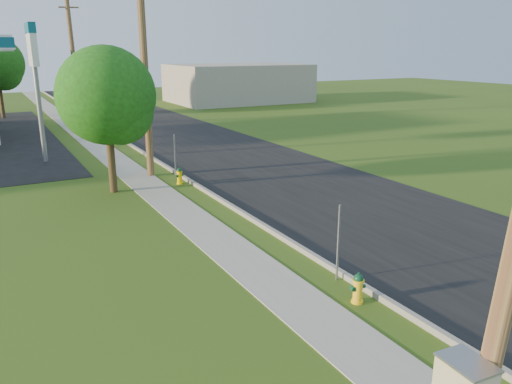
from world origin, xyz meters
TOP-DOWN VIEW (x-y plane):
  - ground_plane at (0.00, 0.00)m, footprint 140.00×140.00m
  - road at (4.50, 10.00)m, footprint 8.00×120.00m
  - curb at (0.50, 10.00)m, footprint 0.15×120.00m
  - sidewalk at (-1.25, 10.00)m, footprint 1.50×120.00m
  - utility_pole_mid at (-0.60, 17.00)m, footprint 1.40×0.32m
  - utility_pole_far at (-0.60, 35.00)m, footprint 1.40×0.32m
  - sign_post_near at (0.25, 4.20)m, footprint 0.05×0.04m
  - sign_post_mid at (0.25, 16.00)m, footprint 0.05×0.04m
  - sign_post_far at (0.25, 28.20)m, footprint 0.05×0.04m
  - price_pylon at (-4.50, 22.50)m, footprint 0.34×2.04m
  - distant_building at (18.00, 45.00)m, footprint 14.00×10.00m
  - tree_verge at (-2.66, 15.01)m, footprint 3.83×3.83m
  - hydrant_near at (-0.05, 3.04)m, footprint 0.39×0.34m
  - hydrant_mid at (0.05, 14.97)m, footprint 0.38×0.34m
  - hydrant_far at (-0.06, 28.62)m, footprint 0.35×0.31m

SIDE VIEW (x-z plane):
  - ground_plane at x=0.00m, z-range 0.00..0.00m
  - road at x=4.50m, z-range 0.00..0.02m
  - sidewalk at x=-1.25m, z-range 0.00..0.03m
  - curb at x=0.50m, z-range 0.00..0.15m
  - hydrant_far at x=-0.06m, z-range -0.01..0.67m
  - hydrant_mid at x=0.05m, z-range -0.01..0.73m
  - hydrant_near at x=-0.05m, z-range -0.01..0.74m
  - sign_post_near at x=0.25m, z-range 0.00..2.00m
  - sign_post_mid at x=0.25m, z-range 0.00..2.00m
  - sign_post_far at x=0.25m, z-range 0.00..2.00m
  - distant_building at x=18.00m, z-range 0.00..4.00m
  - tree_verge at x=-2.66m, z-range 0.83..6.64m
  - utility_pole_far at x=-0.60m, z-range 0.05..9.56m
  - utility_pole_mid at x=-0.60m, z-range 0.05..9.85m
  - price_pylon at x=-4.50m, z-range 2.01..8.86m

